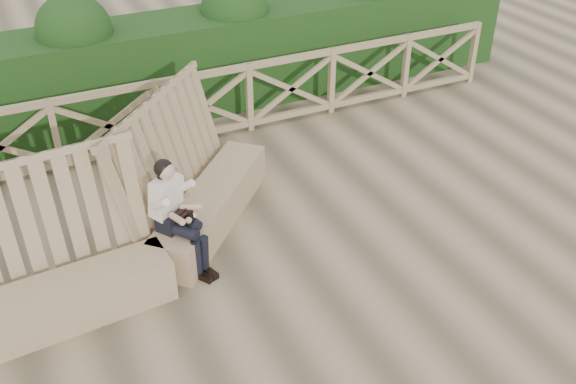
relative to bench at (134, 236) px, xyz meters
name	(u,v)px	position (x,y,z in m)	size (l,w,h in m)	color
ground	(313,274)	(1.72, -1.01, -0.41)	(60.00, 60.00, 0.00)	brown
bench	(134,236)	(0.00, 0.00, 0.00)	(4.27, 2.52, 1.62)	#896D4E
woman	(176,211)	(0.45, -0.19, 0.33)	(0.60, 0.79, 1.34)	black
guardrail	(205,106)	(1.72, 2.49, 0.14)	(10.10, 0.09, 1.10)	#7C6348
hedge	(179,66)	(1.72, 3.69, 0.34)	(12.00, 1.20, 1.50)	black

